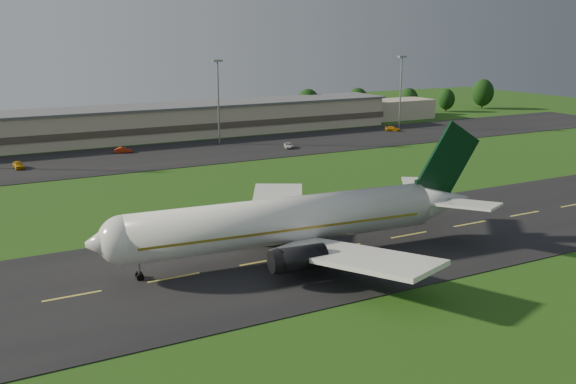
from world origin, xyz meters
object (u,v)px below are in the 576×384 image
airliner (291,221)px  service_vehicle_d (393,129)px  terminal (201,120)px  service_vehicle_a (18,165)px  service_vehicle_b (123,150)px  light_mast_east (401,83)px  light_mast_centre (218,92)px  service_vehicle_c (289,145)px

airliner → service_vehicle_d: (73.42, 76.66, -3.93)m
terminal → service_vehicle_a: terminal is taller
service_vehicle_b → light_mast_east: bearing=-74.9°
terminal → service_vehicle_d: (48.84, -19.60, -3.26)m
light_mast_centre → service_vehicle_b: size_ratio=5.22×
service_vehicle_a → service_vehicle_c: service_vehicle_a is taller
airliner → service_vehicle_c: (35.35, 66.71, -3.97)m
light_mast_centre → service_vehicle_a: (-46.83, -8.47, -11.89)m
airliner → service_vehicle_c: bearing=67.0°
service_vehicle_a → service_vehicle_c: bearing=-8.2°
light_mast_centre → terminal: bearing=85.0°
service_vehicle_a → service_vehicle_c: 59.20m
service_vehicle_b → service_vehicle_c: 38.08m
service_vehicle_c → service_vehicle_a: bearing=-162.6°
service_vehicle_a → light_mast_east: bearing=1.3°
service_vehicle_d → service_vehicle_a: bearing=130.3°
terminal → service_vehicle_a: (-48.23, -24.65, -3.15)m
light_mast_centre → service_vehicle_b: 26.79m
service_vehicle_a → service_vehicle_b: (22.90, 7.24, -0.10)m
airliner → service_vehicle_b: (-0.74, 78.84, -3.92)m
terminal → light_mast_east: bearing=-16.8°
terminal → light_mast_centre: light_mast_centre is taller
airliner → service_vehicle_a: 75.50m
airliner → light_mast_east: 112.20m
service_vehicle_b → light_mast_centre: bearing=-72.9°
terminal → service_vehicle_c: (10.76, -29.55, -3.30)m
light_mast_east → service_vehicle_d: light_mast_east is taller
service_vehicle_c → service_vehicle_d: size_ratio=0.98×
light_mast_east → service_vehicle_a: size_ratio=4.67×
terminal → service_vehicle_b: (-25.33, -17.41, -3.25)m
light_mast_east → service_vehicle_c: bearing=-162.7°
service_vehicle_c → service_vehicle_d: 39.35m
airliner → service_vehicle_c: airliner is taller
airliner → light_mast_east: size_ratio=2.52×
light_mast_centre → service_vehicle_c: (12.17, -13.37, -12.04)m
airliner → light_mast_centre: size_ratio=2.52×
airliner → terminal: bearing=80.5°
terminal → service_vehicle_a: bearing=-152.9°
service_vehicle_b → service_vehicle_d: service_vehicle_b is taller
light_mast_east → service_vehicle_c: light_mast_east is taller
terminal → service_vehicle_a: 54.26m
service_vehicle_c → service_vehicle_d: bearing=36.8°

